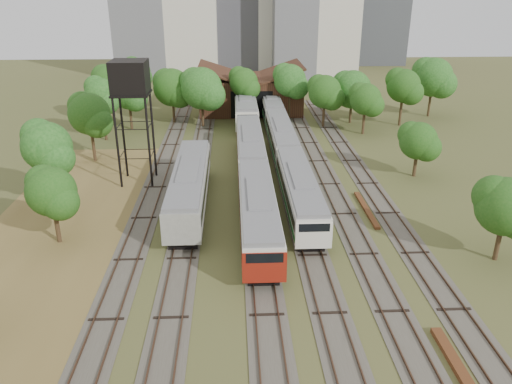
{
  "coord_description": "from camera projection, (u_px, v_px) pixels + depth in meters",
  "views": [
    {
      "loc": [
        -3.91,
        -22.68,
        19.32
      ],
      "look_at": [
        -2.02,
        17.38,
        2.5
      ],
      "focal_mm": 35.0,
      "sensor_mm": 36.0,
      "label": 1
    }
  ],
  "objects": [
    {
      "name": "ground",
      "position": [
        305.0,
        349.0,
        28.53
      ],
      "size": [
        240.0,
        240.0,
        0.0
      ],
      "primitive_type": "plane",
      "color": "#475123",
      "rests_on": "ground"
    },
    {
      "name": "dry_grass_patch",
      "position": [
        36.0,
        280.0,
        35.11
      ],
      "size": [
        14.0,
        60.0,
        0.04
      ],
      "primitive_type": "cube",
      "color": "brown",
      "rests_on": "ground"
    },
    {
      "name": "tracks",
      "position": [
        266.0,
        185.0,
        51.52
      ],
      "size": [
        24.6,
        80.0,
        0.19
      ],
      "color": "#4C473D",
      "rests_on": "ground"
    },
    {
      "name": "railcar_red_set",
      "position": [
        253.0,
        175.0,
        48.81
      ],
      "size": [
        2.98,
        34.58,
        3.69
      ],
      "color": "black",
      "rests_on": "ground"
    },
    {
      "name": "railcar_green_set",
      "position": [
        281.0,
        137.0,
        61.28
      ],
      "size": [
        2.81,
        52.07,
        3.47
      ],
      "color": "black",
      "rests_on": "ground"
    },
    {
      "name": "railcar_rear",
      "position": [
        246.0,
        109.0,
        73.87
      ],
      "size": [
        3.17,
        16.08,
        3.93
      ],
      "color": "black",
      "rests_on": "ground"
    },
    {
      "name": "old_grey_coach",
      "position": [
        190.0,
        186.0,
        45.87
      ],
      "size": [
        3.08,
        18.0,
        3.81
      ],
      "color": "black",
      "rests_on": "ground"
    },
    {
      "name": "water_tower",
      "position": [
        130.0,
        81.0,
        48.61
      ],
      "size": [
        3.62,
        3.62,
        12.49
      ],
      "color": "black",
      "rests_on": "ground"
    },
    {
      "name": "rail_pile_far",
      "position": [
        366.0,
        209.0,
        45.81
      ],
      "size": [
        0.49,
        7.77,
        0.25
      ],
      "primitive_type": "cube",
      "color": "brown",
      "rests_on": "ground"
    },
    {
      "name": "maintenance_shed",
      "position": [
        250.0,
        93.0,
        80.77
      ],
      "size": [
        16.45,
        11.55,
        7.58
      ],
      "color": "#3A1F15",
      "rests_on": "ground"
    },
    {
      "name": "tree_band_left",
      "position": [
        82.0,
        123.0,
        53.09
      ],
      "size": [
        8.29,
        75.2,
        8.54
      ],
      "color": "#382616",
      "rests_on": "ground"
    },
    {
      "name": "tree_band_far",
      "position": [
        290.0,
        86.0,
        72.72
      ],
      "size": [
        50.5,
        10.86,
        9.02
      ],
      "color": "#382616",
      "rests_on": "ground"
    },
    {
      "name": "tree_band_right",
      "position": [
        417.0,
        139.0,
        51.68
      ],
      "size": [
        5.95,
        38.55,
        6.97
      ],
      "color": "#382616",
      "rests_on": "ground"
    },
    {
      "name": "tower_far_right",
      "position": [
        381.0,
        6.0,
        125.93
      ],
      "size": [
        12.0,
        12.0,
        28.0
      ],
      "primitive_type": "cube",
      "color": "#414549",
      "rests_on": "ground"
    }
  ]
}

